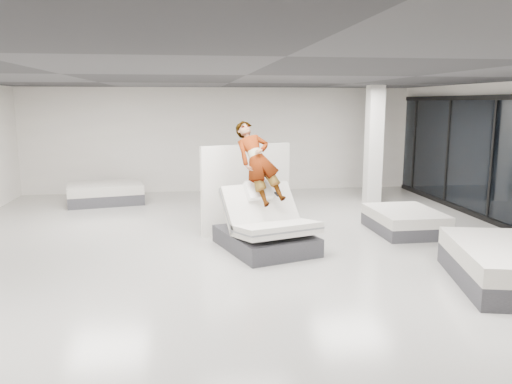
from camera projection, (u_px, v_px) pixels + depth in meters
room at (247, 170)px, 8.64m from camera, size 14.00×14.04×3.20m
hero_bed at (266, 230)px, 9.40m from camera, size 1.94×2.24×1.28m
person at (258, 181)px, 9.54m from camera, size 1.15×1.85×1.24m
remote at (277, 194)px, 9.36m from camera, size 0.09×0.15×0.08m
divider_panel at (247, 189)px, 10.62m from camera, size 1.97×0.79×1.88m
flat_bed_right_far at (405, 221)px, 10.71m from camera, size 1.33×1.77×0.48m
flat_bed_left_far at (105, 193)px, 13.81m from camera, size 2.23×1.85×0.54m
column at (374, 145)px, 13.55m from camera, size 0.40×0.40×3.20m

